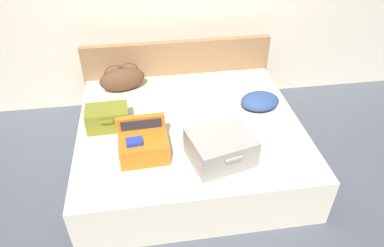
% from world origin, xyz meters
% --- Properties ---
extents(ground_plane, '(12.00, 12.00, 0.00)m').
position_xyz_m(ground_plane, '(0.00, 0.00, 0.00)').
color(ground_plane, '#4C515B').
extents(bed, '(2.06, 1.86, 0.48)m').
position_xyz_m(bed, '(0.00, 0.40, 0.24)').
color(bed, beige).
rests_on(bed, ground).
extents(headboard, '(2.10, 0.08, 0.87)m').
position_xyz_m(headboard, '(0.00, 1.37, 0.44)').
color(headboard, olive).
rests_on(headboard, ground).
extents(hard_case_large, '(0.57, 0.52, 0.24)m').
position_xyz_m(hard_case_large, '(0.18, -0.12, 0.60)').
color(hard_case_large, gray).
rests_on(hard_case_large, bed).
extents(hard_case_medium, '(0.41, 0.36, 0.29)m').
position_xyz_m(hard_case_medium, '(-0.44, 0.03, 0.59)').
color(hard_case_medium, '#D16619').
rests_on(hard_case_medium, bed).
extents(hard_case_small, '(0.38, 0.28, 0.20)m').
position_xyz_m(hard_case_small, '(-0.75, 0.46, 0.59)').
color(hard_case_small, olive).
rests_on(hard_case_small, bed).
extents(duffel_bag, '(0.51, 0.32, 0.31)m').
position_xyz_m(duffel_bag, '(-0.62, 1.09, 0.61)').
color(duffel_bag, brown).
rests_on(duffel_bag, bed).
extents(pillow_near_headboard, '(0.40, 0.32, 0.15)m').
position_xyz_m(pillow_near_headboard, '(0.72, 0.55, 0.56)').
color(pillow_near_headboard, navy).
rests_on(pillow_near_headboard, bed).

